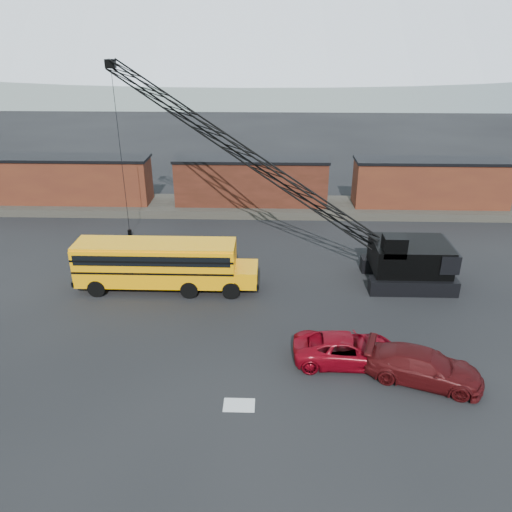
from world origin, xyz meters
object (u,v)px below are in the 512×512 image
Objects in this scene: red_pickup at (347,349)px; maroon_suv at (424,367)px; crawler_crane at (243,153)px; school_bus at (162,263)px.

maroon_suv reaches higher than red_pickup.
red_pickup is 15.36m from crawler_crane.
red_pickup is 0.98× the size of maroon_suv.
maroon_suv is at bearing -31.77° from school_bus.
school_bus is at bearing 77.12° from maroon_suv.
crawler_crane is at bearing 52.69° from maroon_suv.
school_bus reaches higher than maroon_suv.
maroon_suv is at bearing -110.17° from red_pickup.
school_bus is 0.49× the size of crawler_crane.
red_pickup is (10.73, -7.43, -1.05)m from school_bus.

